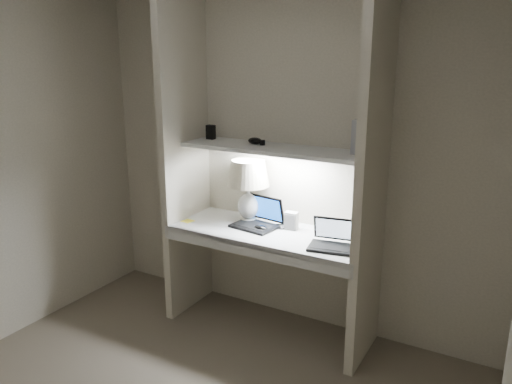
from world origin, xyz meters
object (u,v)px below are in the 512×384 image
Objects in this scene: table_lamp at (248,180)px; laptop_netbook at (332,241)px; laptop_main at (258,219)px; book_row at (370,138)px; speaker at (291,221)px.

laptop_netbook is (0.75, -0.18, -0.28)m from table_lamp.
laptop_main is 1.01m from book_row.
table_lamp is 2.12× the size of book_row.
book_row is (0.14, 0.24, 0.66)m from laptop_netbook.
book_row is at bearing 0.99° from speaker.
laptop_netbook is 1.45× the size of book_row.
laptop_netbook is at bearing -13.77° from table_lamp.
book_row reaches higher than laptop_main.
laptop_main is at bearing -171.59° from book_row.
laptop_main reaches higher than speaker.
laptop_main is 0.64m from laptop_netbook.
laptop_netbook reaches higher than speaker.
book_row is (0.89, 0.05, 0.38)m from table_lamp.
speaker is at bearing 145.08° from laptop_netbook.
laptop_main is 0.25m from speaker.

